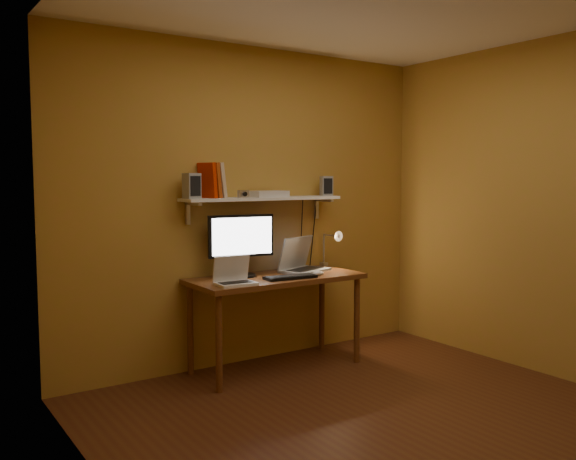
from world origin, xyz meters
TOP-DOWN VIEW (x-y plane):
  - room at (0.00, 0.00)m, footprint 3.44×3.24m
  - desk at (0.03, 1.28)m, footprint 1.40×0.60m
  - wall_shelf at (0.03, 1.47)m, footprint 1.40×0.25m
  - monitor at (-0.21, 1.42)m, footprint 0.54×0.26m
  - laptop at (0.34, 1.38)m, footprint 0.47×0.40m
  - netbook at (-0.43, 1.14)m, footprint 0.29×0.22m
  - keyboard at (0.06, 1.12)m, footprint 0.43×0.18m
  - mouse at (0.33, 1.12)m, footprint 0.11×0.09m
  - desk_lamp at (0.69, 1.41)m, footprint 0.09×0.23m
  - speaker_left at (-0.61, 1.46)m, footprint 0.12×0.12m
  - speaker_right at (0.67, 1.46)m, footprint 0.12×0.12m
  - books at (-0.42, 1.50)m, footprint 0.18×0.20m
  - shelf_camera at (-0.19, 1.41)m, footprint 0.10×0.05m
  - router at (0.07, 1.47)m, footprint 0.32×0.22m

SIDE VIEW (x-z plane):
  - desk at x=0.03m, z-range 0.29..1.04m
  - keyboard at x=0.06m, z-range 0.75..0.77m
  - mouse at x=0.33m, z-range 0.75..0.78m
  - netbook at x=-0.43m, z-range 0.70..0.91m
  - laptop at x=0.34m, z-range 0.68..0.97m
  - desk_lamp at x=0.69m, z-range 0.77..1.15m
  - monitor at x=-0.21m, z-range 0.78..1.27m
  - room at x=0.00m, z-range -0.02..2.62m
  - wall_shelf at x=0.03m, z-range 1.26..1.46m
  - router at x=0.07m, z-range 1.38..1.43m
  - shelf_camera at x=-0.19m, z-range 1.38..1.43m
  - speaker_right at x=0.67m, z-range 1.38..1.55m
  - speaker_left at x=-0.61m, z-range 1.38..1.57m
  - books at x=-0.42m, z-range 1.37..1.65m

